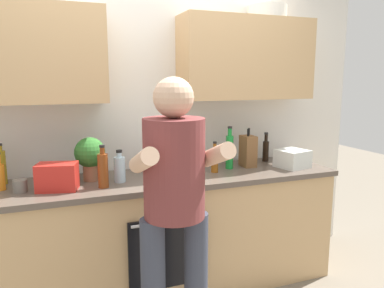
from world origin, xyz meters
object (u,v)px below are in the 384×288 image
object	(u,v)px
grocery_bag_crisps	(57,177)
knife_block	(248,151)
bottle_soy	(266,150)
grocery_bag_produce	(292,159)
bottle_soda	(230,151)
bottle_oil	(2,167)
cup_stoneware	(20,186)
bottle_juice	(0,176)
bottle_vinegar	(103,170)
bottle_syrup	(215,159)
person_standing	(175,198)
mixing_bowl	(164,167)
bottle_water	(120,169)
potted_herb	(90,155)

from	to	relation	value
grocery_bag_crisps	knife_block	bearing A→B (deg)	5.72
bottle_soy	grocery_bag_produce	xyz separation A→B (m)	(0.08, -0.28, -0.03)
bottle_soda	bottle_oil	xyz separation A→B (m)	(-1.66, 0.15, -0.02)
cup_stoneware	grocery_bag_produce	world-z (taller)	grocery_bag_produce
knife_block	grocery_bag_crisps	distance (m)	1.49
bottle_juice	bottle_vinegar	bearing A→B (deg)	-15.63
bottle_soy	bottle_syrup	distance (m)	0.61
person_standing	bottle_syrup	xyz separation A→B (m)	(0.55, 0.68, 0.04)
bottle_vinegar	grocery_bag_produce	distance (m)	1.52
mixing_bowl	bottle_water	bearing A→B (deg)	-160.41
bottle_juice	grocery_bag_produce	size ratio (longest dim) A/B	1.09
bottle_juice	potted_herb	distance (m)	0.58
cup_stoneware	potted_herb	xyz separation A→B (m)	(0.45, 0.12, 0.15)
bottle_soy	bottle_vinegar	xyz separation A→B (m)	(-1.44, -0.32, 0.02)
bottle_soy	bottle_syrup	bearing A→B (deg)	-160.86
grocery_bag_produce	bottle_syrup	bearing A→B (deg)	173.38
person_standing	bottle_soy	bearing A→B (deg)	37.97
bottle_vinegar	bottle_juice	bearing A→B (deg)	164.37
bottle_soy	mixing_bowl	world-z (taller)	bottle_soy
bottle_juice	bottle_soy	bearing A→B (deg)	3.85
bottle_soda	grocery_bag_produce	size ratio (longest dim) A/B	1.51
bottle_syrup	potted_herb	world-z (taller)	potted_herb
person_standing	bottle_vinegar	size ratio (longest dim) A/B	5.65
person_standing	potted_herb	bearing A→B (deg)	115.76
bottle_soda	bottle_syrup	bearing A→B (deg)	-157.36
potted_herb	grocery_bag_produce	world-z (taller)	potted_herb
bottle_oil	mixing_bowl	world-z (taller)	bottle_oil
knife_block	person_standing	bearing A→B (deg)	-139.32
bottle_juice	bottle_soda	size ratio (longest dim) A/B	0.73
potted_herb	bottle_soy	bearing A→B (deg)	4.05
bottle_soda	mixing_bowl	bearing A→B (deg)	175.07
bottle_vinegar	cup_stoneware	distance (m)	0.53
potted_herb	grocery_bag_crisps	xyz separation A→B (m)	(-0.23, -0.16, -0.10)
cup_stoneware	potted_herb	distance (m)	0.49
bottle_soda	cup_stoneware	world-z (taller)	bottle_soda
potted_herb	bottle_vinegar	bearing A→B (deg)	-74.07
knife_block	cup_stoneware	bearing A→B (deg)	-176.33
potted_herb	bottle_syrup	bearing A→B (deg)	-5.88
bottle_syrup	potted_herb	bearing A→B (deg)	174.12
bottle_water	bottle_syrup	bearing A→B (deg)	1.26
bottle_vinegar	bottle_oil	bearing A→B (deg)	152.27
bottle_soda	bottle_oil	bearing A→B (deg)	174.70
person_standing	bottle_vinegar	xyz separation A→B (m)	(-0.31, 0.56, 0.06)
bottle_water	mixing_bowl	size ratio (longest dim) A/B	0.92
bottle_juice	grocery_bag_crisps	distance (m)	0.37
cup_stoneware	grocery_bag_produce	size ratio (longest dim) A/B	0.39
bottle_syrup	mixing_bowl	distance (m)	0.39
mixing_bowl	knife_block	bearing A→B (deg)	-2.53
bottle_soy	cup_stoneware	world-z (taller)	bottle_soy
bottle_soda	grocery_bag_crisps	size ratio (longest dim) A/B	1.37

